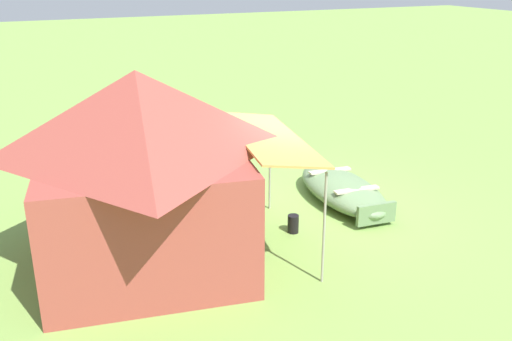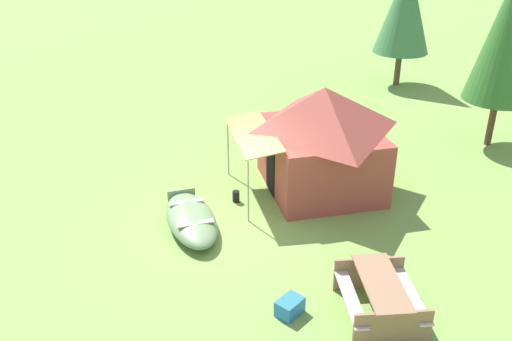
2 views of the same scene
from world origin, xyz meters
TOP-DOWN VIEW (x-y plane):
  - ground_plane at (0.00, 0.00)m, footprint 80.00×80.00m
  - beached_rowboat at (-0.01, -0.91)m, footprint 2.68×1.33m
  - canvas_cabin_tent at (-0.63, 2.92)m, footprint 3.79×4.30m
  - picnic_table at (4.34, 1.45)m, footprint 2.13×1.89m
  - cooler_box at (3.67, -0.09)m, footprint 0.56×0.62m
  - fuel_can at (-0.76, 0.53)m, footprint 0.26×0.26m

SIDE VIEW (x-z plane):
  - ground_plane at x=0.00m, z-range 0.00..0.00m
  - fuel_can at x=-0.76m, z-range 0.00..0.30m
  - cooler_box at x=3.67m, z-range 0.00..0.33m
  - beached_rowboat at x=-0.01m, z-range 0.01..0.47m
  - picnic_table at x=4.34m, z-range 0.10..0.87m
  - canvas_cabin_tent at x=-0.63m, z-range 0.05..2.88m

